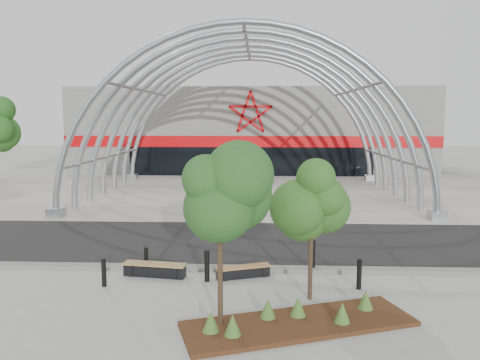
{
  "coord_description": "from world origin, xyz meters",
  "views": [
    {
      "loc": [
        0.85,
        -15.97,
        5.31
      ],
      "look_at": [
        0.0,
        4.0,
        2.6
      ],
      "focal_mm": 35.0,
      "sensor_mm": 36.0,
      "label": 1
    }
  ],
  "objects_px": {
    "street_tree_0": "(220,208)",
    "bollard_2": "(207,266)",
    "bench_0": "(155,270)",
    "street_tree_1": "(312,206)",
    "bench_1": "(243,272)"
  },
  "relations": [
    {
      "from": "street_tree_0",
      "to": "bench_0",
      "type": "relative_size",
      "value": 1.96
    },
    {
      "from": "street_tree_1",
      "to": "street_tree_0",
      "type": "bearing_deg",
      "value": -142.78
    },
    {
      "from": "street_tree_0",
      "to": "bollard_2",
      "type": "xyz_separation_m",
      "value": [
        -0.71,
        3.25,
        -2.55
      ]
    },
    {
      "from": "street_tree_1",
      "to": "bench_1",
      "type": "bearing_deg",
      "value": 138.6
    },
    {
      "from": "street_tree_0",
      "to": "street_tree_1",
      "type": "relative_size",
      "value": 1.1
    },
    {
      "from": "bench_1",
      "to": "bench_0",
      "type": "bearing_deg",
      "value": -179.91
    },
    {
      "from": "street_tree_0",
      "to": "bench_1",
      "type": "height_order",
      "value": "street_tree_0"
    },
    {
      "from": "bench_0",
      "to": "street_tree_1",
      "type": "bearing_deg",
      "value": -19.65
    },
    {
      "from": "street_tree_0",
      "to": "street_tree_1",
      "type": "bearing_deg",
      "value": 37.22
    },
    {
      "from": "street_tree_0",
      "to": "street_tree_1",
      "type": "height_order",
      "value": "street_tree_0"
    },
    {
      "from": "street_tree_0",
      "to": "bench_1",
      "type": "xyz_separation_m",
      "value": [
        0.45,
        3.66,
        -2.87
      ]
    },
    {
      "from": "street_tree_1",
      "to": "bench_0",
      "type": "height_order",
      "value": "street_tree_1"
    },
    {
      "from": "street_tree_0",
      "to": "street_tree_1",
      "type": "distance_m",
      "value": 3.11
    },
    {
      "from": "street_tree_0",
      "to": "street_tree_1",
      "type": "xyz_separation_m",
      "value": [
        2.47,
        1.88,
        -0.27
      ]
    },
    {
      "from": "street_tree_1",
      "to": "bollard_2",
      "type": "distance_m",
      "value": 4.15
    }
  ]
}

